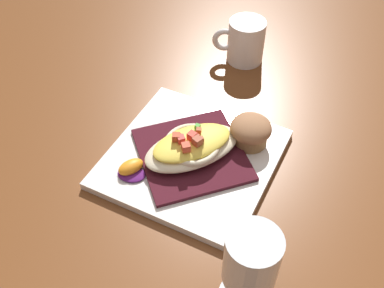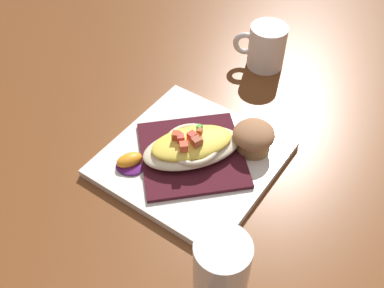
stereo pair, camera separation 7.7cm
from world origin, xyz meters
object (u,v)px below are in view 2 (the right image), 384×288
Objects in this scene: muffin at (254,137)px; square_plate at (192,159)px; coffee_mug at (265,49)px; stemmed_glass at (221,269)px; orange_garnish at (129,162)px; gratin_dish at (192,146)px.

square_plate is at bearing -140.51° from muffin.
stemmed_glass is (0.16, -0.53, 0.05)m from coffee_mug.
orange_garnish reaches higher than square_plate.
coffee_mug is at bearing 78.53° from orange_garnish.
coffee_mug reaches higher than gratin_dish.
muffin reaches higher than square_plate.
coffee_mug is 0.55m from stemmed_glass.
coffee_mug is at bearing 90.46° from gratin_dish.
square_plate is 3.78× the size of muffin.
muffin is 1.31× the size of orange_garnish.
gratin_dish is 0.27m from stemmed_glass.
orange_garnish is at bearing -139.09° from square_plate.
muffin reaches higher than orange_garnish.
gratin_dish reaches higher than square_plate.
square_plate is at bearing 76.28° from gratin_dish.
coffee_mug is (0.08, 0.39, 0.02)m from orange_garnish.
stemmed_glass reaches higher than gratin_dish.
muffin is 0.29m from stemmed_glass.
square_plate is 0.32m from coffee_mug.
coffee_mug is at bearing 106.97° from stemmed_glass.
stemmed_glass reaches higher than muffin.
square_plate is 2.54× the size of coffee_mug.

